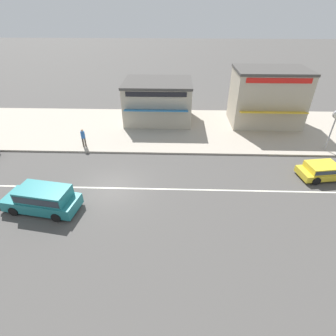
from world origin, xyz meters
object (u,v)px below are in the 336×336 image
object	(u,v)px
street_clock	(335,121)
shopfront_corner_warung	(267,97)
pedestrian_near_clock	(83,136)
hatchback_yellow_1	(324,170)
shopfront_mid_block	(158,101)
minivan_teal_0	(43,198)

from	to	relation	value
street_clock	shopfront_corner_warung	world-z (taller)	shopfront_corner_warung
pedestrian_near_clock	hatchback_yellow_1	bearing A→B (deg)	-11.75
street_clock	pedestrian_near_clock	xyz separation A→B (m)	(-20.64, -0.06, -1.71)
shopfront_mid_block	minivan_teal_0	bearing A→B (deg)	-113.33
pedestrian_near_clock	shopfront_mid_block	size ratio (longest dim) A/B	0.24
pedestrian_near_clock	shopfront_corner_warung	xyz separation A→B (m)	(16.84, 5.75, 1.75)
minivan_teal_0	pedestrian_near_clock	world-z (taller)	pedestrian_near_clock
minivan_teal_0	shopfront_mid_block	size ratio (longest dim) A/B	0.71
hatchback_yellow_1	street_clock	distance (m)	4.93
hatchback_yellow_1	street_clock	xyz separation A→B (m)	(1.97, 3.95, 2.20)
hatchback_yellow_1	pedestrian_near_clock	distance (m)	19.08
hatchback_yellow_1	street_clock	bearing A→B (deg)	63.47
hatchback_yellow_1	shopfront_corner_warung	bearing A→B (deg)	100.76
minivan_teal_0	shopfront_corner_warung	distance (m)	21.85
hatchback_yellow_1	street_clock	world-z (taller)	street_clock
minivan_teal_0	shopfront_corner_warung	bearing A→B (deg)	38.98
street_clock	hatchback_yellow_1	bearing A→B (deg)	-116.53
hatchback_yellow_1	pedestrian_near_clock	size ratio (longest dim) A/B	2.58
shopfront_mid_block	shopfront_corner_warung	bearing A→B (deg)	-2.63
street_clock	shopfront_corner_warung	distance (m)	6.84
pedestrian_near_clock	shopfront_mid_block	xyz separation A→B (m)	(6.04, 6.24, 1.07)
street_clock	shopfront_mid_block	size ratio (longest dim) A/B	0.52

